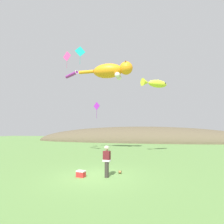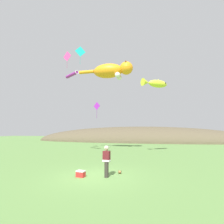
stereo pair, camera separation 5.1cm
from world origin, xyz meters
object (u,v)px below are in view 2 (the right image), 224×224
Objects in this scene: kite_tube_streamer at (72,75)px; kite_diamond_teal at (80,52)px; kite_giant_cat at (112,71)px; festival_attendant at (107,160)px; kite_spool at (120,172)px; kite_diamond_violet at (97,106)px; kite_fish_windsock at (155,83)px; picnic_cooler at (81,174)px; kite_diamond_pink at (67,56)px.

kite_diamond_teal reaches higher than kite_tube_streamer.
festival_attendant is at bearing -78.48° from kite_giant_cat.
kite_diamond_violet reaches higher than kite_spool.
kite_spool is 0.06× the size of kite_fish_windsock.
kite_giant_cat is at bearing 94.37° from picnic_cooler.
festival_attendant is 15.54m from kite_diamond_pink.
kite_fish_windsock is 9.17m from kite_diamond_teal.
picnic_cooler is at bearing -78.10° from kite_diamond_violet.
kite_tube_streamer is at bearing 134.60° from kite_spool.
kite_diamond_pink reaches higher than kite_fish_windsock.
kite_diamond_pink reaches higher than kite_tube_streamer.
kite_diamond_pink is 7.56m from kite_diamond_violet.
kite_diamond_violet reaches higher than picnic_cooler.
festival_attendant is 15.28m from kite_giant_cat.
kite_diamond_violet is (-0.82, -3.76, -5.19)m from kite_giant_cat.
kite_diamond_teal is 2.51m from kite_diamond_pink.
kite_diamond_pink is at bearing 152.12° from kite_diamond_teal.
kite_diamond_pink is at bearing 135.66° from kite_spool.
kite_tube_streamer is at bearing 162.75° from kite_diamond_teal.
kite_diamond_pink is (-10.32, -1.34, 3.63)m from kite_fish_windsock.
kite_tube_streamer is 1.02× the size of kite_diamond_teal.
kite_giant_cat is 6.22m from kite_fish_windsock.
kite_giant_cat reaches higher than kite_tube_streamer.
kite_giant_cat is at bearing 57.64° from kite_diamond_teal.
kite_diamond_teal is (-5.65, 6.52, 11.34)m from kite_spool.
kite_diamond_violet is (4.07, -0.72, -6.33)m from kite_diamond_pink.
kite_spool is 0.03× the size of kite_giant_cat.
kite_diamond_pink reaches higher than festival_attendant.
kite_tube_streamer is (-9.22, -2.17, 1.01)m from kite_fish_windsock.
kite_diamond_teal reaches higher than kite_giant_cat.
festival_attendant is 0.56× the size of kite_fish_windsock.
picnic_cooler is 0.07× the size of kite_giant_cat.
kite_diamond_pink is at bearing 143.10° from kite_tube_streamer.
kite_diamond_pink is 1.20× the size of kite_diamond_violet.
kite_diamond_teal is at bearing -166.31° from kite_diamond_violet.
kite_spool is 0.09× the size of kite_diamond_pink.
kite_diamond_teal is at bearing -17.25° from kite_tube_streamer.
kite_tube_streamer is 2.72m from kite_diamond_teal.
kite_spool is 0.38× the size of picnic_cooler.
festival_attendant is 1.44m from kite_spool.
picnic_cooler is 12.86m from kite_tube_streamer.
kite_diamond_teal is 6.46m from kite_diamond_violet.
picnic_cooler is 0.25× the size of kite_tube_streamer.
kite_fish_windsock is at bearing -17.34° from kite_giant_cat.
kite_giant_cat is at bearing 162.66° from kite_fish_windsock.
kite_giant_cat is at bearing 31.95° from kite_diamond_pink.
kite_diamond_violet is at bearing 111.92° from festival_attendant.
kite_diamond_violet is at bearing 101.90° from picnic_cooler.
picnic_cooler is 13.67m from kite_fish_windsock.
kite_diamond_teal is 1.17× the size of kite_diamond_violet.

